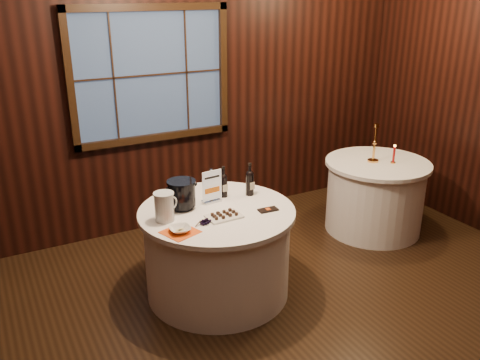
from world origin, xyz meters
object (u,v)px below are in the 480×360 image
red_candle (394,156)px  chocolate_box (268,210)px  ice_bucket (182,194)px  brass_candlestick (374,148)px  chocolate_plate (224,215)px  grape_bunch (206,222)px  port_bottle_right (250,181)px  main_table (218,251)px  port_bottle_left (224,184)px  sign_stand (212,191)px  glass_pitcher (165,206)px  side_table (375,196)px  cracker_bowl (180,229)px

red_candle → chocolate_box: bearing=-166.9°
ice_bucket → brass_candlestick: bearing=4.5°
chocolate_plate → grape_bunch: chocolate_plate is taller
port_bottle_right → ice_bucket: bearing=168.5°
main_table → chocolate_plate: bearing=-95.0°
port_bottle_left → port_bottle_right: bearing=-18.0°
sign_stand → chocolate_plate: 0.33m
sign_stand → ice_bucket: (-0.27, -0.00, 0.03)m
port_bottle_right → chocolate_box: bearing=-105.8°
port_bottle_right → glass_pitcher: size_ratio=1.27×
chocolate_plate → grape_bunch: size_ratio=1.72×
grape_bunch → main_table: bearing=47.1°
side_table → glass_pitcher: 2.51m
sign_stand → port_bottle_right: same height
sign_stand → chocolate_plate: sign_stand is taller
main_table → cracker_bowl: bearing=-149.9°
port_bottle_right → glass_pitcher: port_bottle_right is taller
brass_candlestick → red_candle: (0.15, -0.14, -0.07)m
glass_pitcher → red_candle: size_ratio=1.16×
side_table → chocolate_box: (-1.64, -0.51, 0.39)m
port_bottle_right → red_candle: 1.71m
red_candle → brass_candlestick: bearing=137.2°
chocolate_box → brass_candlestick: (1.59, 0.54, 0.14)m
cracker_bowl → ice_bucket: bearing=65.8°
side_table → ice_bucket: size_ratio=4.50×
side_table → cracker_bowl: (-2.42, -0.54, 0.41)m
chocolate_plate → grape_bunch: (-0.18, -0.04, 0.00)m
sign_stand → ice_bucket: 0.27m
ice_bucket → red_candle: size_ratio=1.21×
main_table → port_bottle_right: (0.39, 0.15, 0.51)m
sign_stand → ice_bucket: sign_stand is taller
chocolate_box → cracker_bowl: (-0.77, -0.03, 0.02)m
ice_bucket → grape_bunch: bearing=-82.6°
main_table → red_candle: size_ratio=6.46×
sign_stand → port_bottle_left: bearing=17.9°
sign_stand → chocolate_box: (0.33, -0.37, -0.09)m
side_table → sign_stand: size_ratio=3.70×
main_table → chocolate_plate: 0.43m
port_bottle_right → glass_pitcher: 0.84m
side_table → cracker_bowl: 2.51m
port_bottle_right → cracker_bowl: bearing=-164.9°
side_table → red_candle: size_ratio=5.45×
main_table → glass_pitcher: bearing=179.0°
chocolate_box → brass_candlestick: size_ratio=0.40×
sign_stand → cracker_bowl: 0.60m
port_bottle_right → ice_bucket: size_ratio=1.21×
port_bottle_left → side_table: bearing=3.1°
port_bottle_left → ice_bucket: port_bottle_left is taller
chocolate_box → chocolate_plate: bearing=175.7°
glass_pitcher → side_table: bearing=-13.6°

